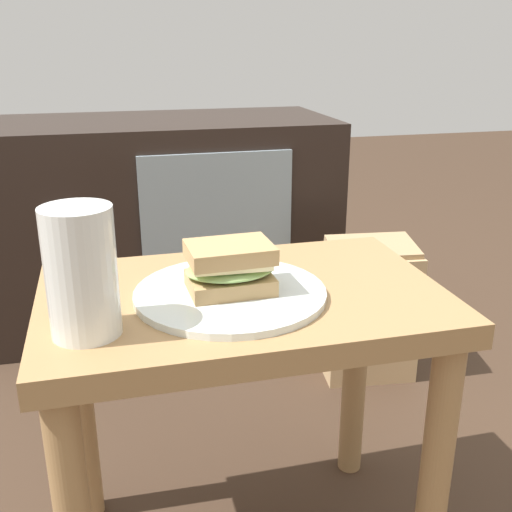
% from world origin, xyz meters
% --- Properties ---
extents(side_table, '(0.56, 0.36, 0.46)m').
position_xyz_m(side_table, '(0.00, 0.00, 0.37)').
color(side_table, '#A37A4C').
rests_on(side_table, ground).
extents(tv_cabinet, '(0.96, 0.46, 0.58)m').
position_xyz_m(tv_cabinet, '(-0.02, 0.95, 0.29)').
color(tv_cabinet, black).
rests_on(tv_cabinet, ground).
extents(plate, '(0.26, 0.26, 0.01)m').
position_xyz_m(plate, '(-0.02, -0.02, 0.47)').
color(plate, silver).
rests_on(plate, side_table).
extents(sandwich_front, '(0.12, 0.09, 0.07)m').
position_xyz_m(sandwich_front, '(-0.02, -0.02, 0.50)').
color(sandwich_front, tan).
rests_on(sandwich_front, plate).
extents(beer_glass, '(0.08, 0.08, 0.16)m').
position_xyz_m(beer_glass, '(-0.21, -0.08, 0.54)').
color(beer_glass, silver).
rests_on(beer_glass, side_table).
extents(paper_bag, '(0.23, 0.17, 0.34)m').
position_xyz_m(paper_bag, '(0.42, 0.48, 0.17)').
color(paper_bag, tan).
rests_on(paper_bag, ground).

